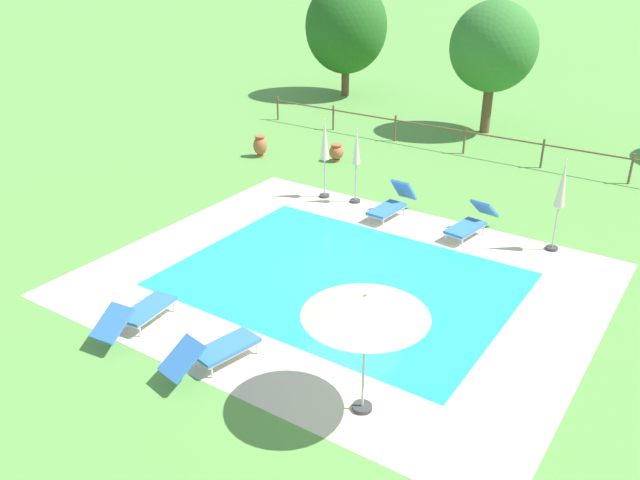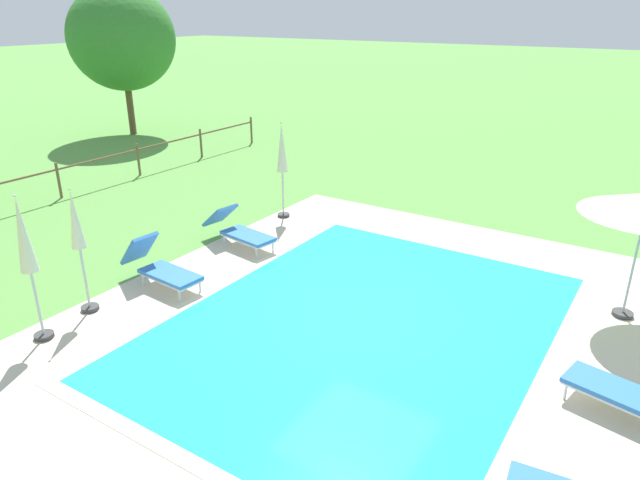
{
  "view_description": "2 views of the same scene",
  "coord_description": "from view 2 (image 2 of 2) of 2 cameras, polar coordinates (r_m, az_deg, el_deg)",
  "views": [
    {
      "loc": [
        7.24,
        -11.82,
        7.65
      ],
      "look_at": [
        -0.99,
        0.5,
        0.6
      ],
      "focal_mm": 36.68,
      "sensor_mm": 36.0,
      "label": 1
    },
    {
      "loc": [
        -7.8,
        -4.16,
        5.18
      ],
      "look_at": [
        1.72,
        2.0,
        0.56
      ],
      "focal_mm": 32.15,
      "sensor_mm": 36.0,
      "label": 2
    }
  ],
  "objects": [
    {
      "name": "sun_lounger_north_far",
      "position": [
        13.41,
        -8.01,
        0.97
      ],
      "size": [
        0.89,
        2.04,
        0.87
      ],
      "color": "#3370BC",
      "rests_on": "ground"
    },
    {
      "name": "patio_umbrella_closed_row_mid_west",
      "position": [
        10.15,
        -27.32,
        -0.37
      ],
      "size": [
        0.32,
        0.32,
        2.54
      ],
      "color": "#383838",
      "rests_on": "ground"
    },
    {
      "name": "sun_lounger_north_near_steps",
      "position": [
        11.8,
        -15.53,
        -2.63
      ],
      "size": [
        0.74,
        1.91,
        0.98
      ],
      "color": "#3370BC",
      "rests_on": "ground"
    },
    {
      "name": "ground_plane",
      "position": [
        10.24,
        4.23,
        -8.26
      ],
      "size": [
        160.0,
        160.0,
        0.0
      ],
      "primitive_type": "plane",
      "color": "#599342"
    },
    {
      "name": "pool_coping_rim",
      "position": [
        10.24,
        4.23,
        -8.21
      ],
      "size": [
        8.4,
        6.42,
        0.01
      ],
      "color": "beige",
      "rests_on": "ground"
    },
    {
      "name": "sun_lounger_north_mid",
      "position": [
        8.98,
        29.18,
        -13.43
      ],
      "size": [
        1.0,
        2.1,
        0.81
      ],
      "color": "#3370BC",
      "rests_on": "ground"
    },
    {
      "name": "patio_umbrella_closed_row_centre",
      "position": [
        10.83,
        -23.05,
        0.82
      ],
      "size": [
        0.32,
        0.32,
        2.35
      ],
      "color": "#383838",
      "rests_on": "ground"
    },
    {
      "name": "perimeter_fence",
      "position": [
        17.55,
        -28.57,
        4.61
      ],
      "size": [
        20.52,
        0.08,
        1.05
      ],
      "color": "brown",
      "rests_on": "ground"
    },
    {
      "name": "swimming_pool_water",
      "position": [
        10.24,
        4.23,
        -8.23
      ],
      "size": [
        7.92,
        5.94,
        0.01
      ],
      "primitive_type": "cube",
      "color": "#23A8C1",
      "rests_on": "ground"
    },
    {
      "name": "tree_west_mid",
      "position": [
        26.42,
        -19.13,
        18.45
      ],
      "size": [
        4.36,
        4.36,
        6.1
      ],
      "color": "brown",
      "rests_on": "ground"
    },
    {
      "name": "pool_deck_paving",
      "position": [
        10.24,
        4.23,
        -8.24
      ],
      "size": [
        11.6,
        9.62,
        0.01
      ],
      "primitive_type": "cube",
      "color": "beige",
      "rests_on": "ground"
    },
    {
      "name": "patio_umbrella_closed_row_west",
      "position": [
        14.82,
        -3.8,
        8.5
      ],
      "size": [
        0.32,
        0.32,
        2.52
      ],
      "color": "#383838",
      "rests_on": "ground"
    }
  ]
}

